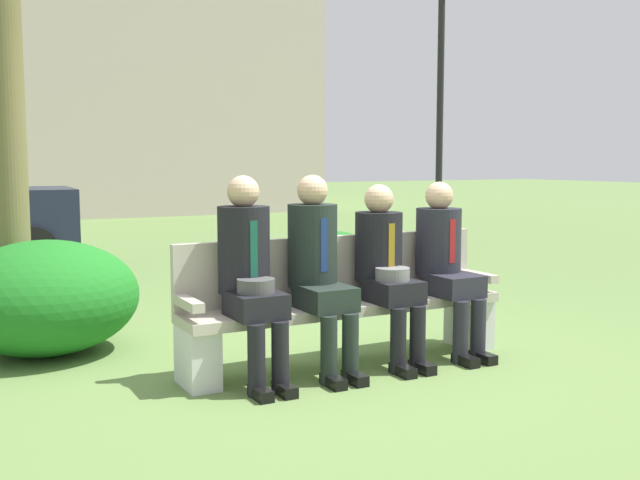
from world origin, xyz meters
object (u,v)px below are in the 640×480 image
Objects in this scene: seated_man_leftmost at (249,269)px; park_bench at (342,302)px; seated_man_centerright at (386,264)px; seated_man_centerleft at (318,263)px; seated_man_rightmost at (446,258)px; shrub_near_bench at (332,263)px; shrub_far_lawn at (45,297)px; street_lamp at (440,94)px.

park_bench is at bearing 9.74° from seated_man_leftmost.
seated_man_centerleft is at bearing 178.63° from seated_man_centerright.
park_bench is at bearing 170.74° from seated_man_rightmost.
seated_man_rightmost is (1.57, -0.00, -0.03)m from seated_man_leftmost.
seated_man_centerright is at bearing -0.40° from seated_man_leftmost.
seated_man_centerleft reaches higher than shrub_near_bench.
seated_man_centerleft is at bearing -40.96° from shrub_far_lawn.
shrub_far_lawn is (-2.64, 1.37, -0.29)m from seated_man_rightmost.
seated_man_centerleft is 2.90m from shrub_near_bench.
street_lamp reaches higher than seated_man_rightmost.
street_lamp is (4.46, 4.55, 1.68)m from seated_man_centerleft.
shrub_far_lawn is at bearing 152.58° from seated_man_rightmost.
park_bench is at bearing 153.10° from seated_man_centerright.
seated_man_centerleft reaches higher than shrub_far_lawn.
park_bench is 0.87m from seated_man_rightmost.
seated_man_leftmost is at bearing -52.10° from shrub_far_lawn.
seated_man_leftmost and seated_man_centerleft have the same top height.
seated_man_leftmost is 1.04m from seated_man_centerright.
seated_man_centerright reaches higher than shrub_near_bench.
seated_man_centerleft is at bearing -134.42° from street_lamp.
park_bench is 2.17× the size of shrub_near_bench.
seated_man_centerright is at bearing -110.88° from shrub_near_bench.
seated_man_leftmost reaches higher than shrub_near_bench.
street_lamp is at bearing 49.31° from seated_man_centerright.
park_bench is 0.41m from seated_man_centerright.
seated_man_rightmost is at bearing -27.42° from shrub_far_lawn.
seated_man_rightmost is 2.53m from shrub_near_bench.
shrub_far_lawn is at bearing 145.96° from park_bench.
seated_man_rightmost is 0.94× the size of shrub_far_lawn.
street_lamp is (3.39, 4.55, 1.71)m from seated_man_rightmost.
park_bench is 0.60× the size of street_lamp.
shrub_near_bench is at bearing 69.12° from seated_man_centerright.
seated_man_leftmost is at bearing -170.26° from park_bench.
seated_man_rightmost is at bearing -126.65° from street_lamp.
street_lamp is at bearing 34.97° from shrub_near_bench.
seated_man_centerright is at bearing -33.18° from shrub_far_lawn.
seated_man_centerleft reaches higher than seated_man_centerright.
shrub_near_bench is 0.81× the size of shrub_far_lawn.
seated_man_leftmost is 0.51m from seated_man_centerleft.
shrub_far_lawn is at bearing -152.16° from street_lamp.
park_bench is 0.43m from seated_man_centerleft.
shrub_far_lawn is 7.11m from street_lamp.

